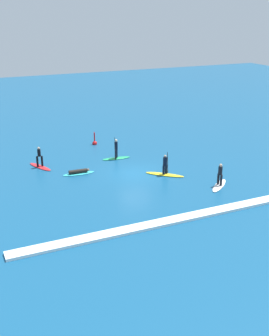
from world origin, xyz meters
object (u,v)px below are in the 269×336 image
object	(u,v)px
surfer_on_teal_board	(79,172)
marker_buoy	(95,143)
surfer_on_red_board	(40,163)
surfer_on_yellow_board	(165,170)
surfer_on_green_board	(116,154)
surfer_on_white_board	(220,180)

from	to	relation	value
surfer_on_teal_board	marker_buoy	xyz separation A→B (m)	(3.99, 7.36, 0.05)
surfer_on_red_board	surfer_on_yellow_board	distance (m)	10.92
surfer_on_red_board	surfer_on_green_board	bearing A→B (deg)	-118.67
surfer_on_yellow_board	marker_buoy	xyz separation A→B (m)	(-2.47, 10.55, -0.22)
surfer_on_teal_board	surfer_on_red_board	world-z (taller)	surfer_on_red_board
surfer_on_green_board	surfer_on_red_board	world-z (taller)	surfer_on_green_board
surfer_on_teal_board	marker_buoy	bearing A→B (deg)	64.52
surfer_on_red_board	surfer_on_white_board	world-z (taller)	surfer_on_red_board
surfer_on_green_board	surfer_on_white_board	bearing A→B (deg)	122.71
surfer_on_yellow_board	surfer_on_white_board	distance (m)	4.71
surfer_on_yellow_board	surfer_on_green_board	bearing A→B (deg)	153.73
surfer_on_red_board	surfer_on_white_board	size ratio (longest dim) A/B	1.09
surfer_on_teal_board	surfer_on_yellow_board	size ratio (longest dim) A/B	0.95
surfer_on_yellow_board	marker_buoy	world-z (taller)	surfer_on_yellow_board
surfer_on_yellow_board	surfer_on_white_board	xyz separation A→B (m)	(2.77, -3.81, 0.06)
surfer_on_yellow_board	surfer_on_red_board	bearing A→B (deg)	-171.63
surfer_on_teal_board	marker_buoy	distance (m)	8.37
surfer_on_red_board	surfer_on_teal_board	bearing A→B (deg)	-162.24
surfer_on_green_board	marker_buoy	bearing A→B (deg)	-81.27
surfer_on_teal_board	surfer_on_red_board	bearing A→B (deg)	134.21
surfer_on_green_board	marker_buoy	distance (m)	5.07
surfer_on_teal_board	marker_buoy	size ratio (longest dim) A/B	1.95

